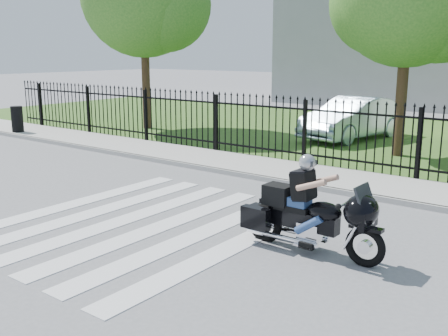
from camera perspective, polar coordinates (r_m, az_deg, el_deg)
The scene contains 9 objects.
ground at distance 9.68m, azimuth -8.89°, elevation -5.97°, with size 120.00×120.00×0.00m, color slate.
crosswalk at distance 9.68m, azimuth -8.89°, elevation -5.94°, with size 5.00×5.50×0.01m, color silver, non-canonical shape.
sidewalk at distance 13.47m, azimuth 6.59°, elevation -0.33°, with size 40.00×2.00×0.12m, color #ADAAA3.
curb at distance 12.64m, azimuth 4.26°, elevation -1.14°, with size 40.00×0.12×0.12m, color #ADAAA3.
grass_strip at distance 19.72m, azimuth 17.10°, elevation 3.18°, with size 40.00×12.00×0.02m, color #355B1F.
iron_fence at distance 14.16m, azimuth 8.75°, elevation 3.72°, with size 26.00×0.04×1.80m.
motorcycle_rider at distance 8.19m, azimuth 9.16°, elevation -4.71°, with size 2.38×0.70×1.57m.
parked_car at distance 19.00m, azimuth 13.85°, elevation 5.29°, with size 1.55×4.45×1.47m, color silver.
litter_bin at distance 20.90m, azimuth -21.59°, elevation 4.97°, with size 0.42×0.42×0.95m, color black.
Camera 1 is at (6.67, -6.30, 3.06)m, focal length 42.00 mm.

